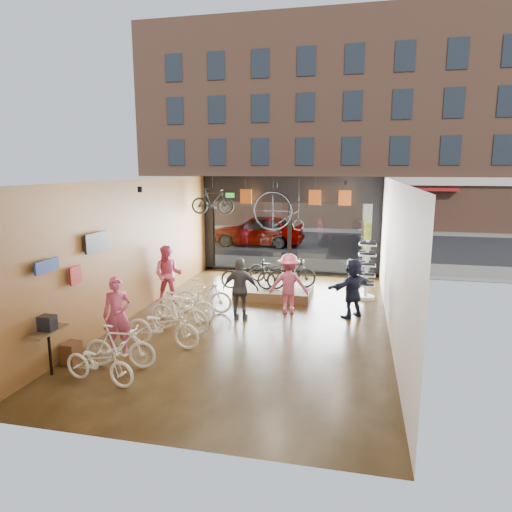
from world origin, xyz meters
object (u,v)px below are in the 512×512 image
(floor_bike_5, at_px, (203,296))
(customer_1, at_px, (168,275))
(floor_bike_0, at_px, (99,363))
(display_bike_right, at_px, (273,270))
(customer_5, at_px, (353,288))
(floor_bike_2, at_px, (163,327))
(street_car, at_px, (258,230))
(customer_2, at_px, (241,289))
(floor_bike_3, at_px, (180,312))
(display_bike_mid, at_px, (292,274))
(customer_3, at_px, (289,284))
(customer_0, at_px, (118,315))
(floor_bike_1, at_px, (120,346))
(sunglasses_rack, at_px, (367,270))
(display_platform, at_px, (274,291))
(hung_bike, at_px, (213,201))
(penny_farthing, at_px, (281,212))
(display_bike_left, at_px, (248,275))
(box_truck, at_px, (385,228))
(floor_bike_4, at_px, (185,304))

(floor_bike_5, xyz_separation_m, customer_1, (-1.36, 0.67, 0.40))
(floor_bike_0, xyz_separation_m, floor_bike_5, (0.51, 4.63, 0.09))
(floor_bike_0, height_order, display_bike_right, display_bike_right)
(customer_1, xyz_separation_m, customer_5, (5.55, -0.12, -0.06))
(floor_bike_2, height_order, customer_1, customer_1)
(floor_bike_2, bearing_deg, street_car, 6.95)
(customer_1, xyz_separation_m, customer_2, (2.56, -1.02, -0.04))
(floor_bike_3, distance_m, display_bike_mid, 4.39)
(customer_3, bearing_deg, customer_0, 42.48)
(floor_bike_1, height_order, sunglasses_rack, sunglasses_rack)
(floor_bike_1, relative_size, floor_bike_3, 0.90)
(display_bike_right, xyz_separation_m, customer_3, (0.87, -2.20, 0.11))
(floor_bike_1, relative_size, sunglasses_rack, 0.82)
(display_bike_right, distance_m, customer_2, 3.04)
(street_car, bearing_deg, customer_5, 24.72)
(display_platform, xyz_separation_m, hung_bike, (-2.63, 1.73, 2.78))
(customer_2, bearing_deg, display_bike_mid, -115.11)
(display_platform, height_order, penny_farthing, penny_farthing)
(customer_2, bearing_deg, street_car, -81.56)
(floor_bike_2, bearing_deg, sunglasses_rack, -38.82)
(display_platform, distance_m, display_bike_left, 1.08)
(box_truck, relative_size, floor_bike_3, 3.74)
(customer_1, bearing_deg, customer_2, -31.29)
(floor_bike_2, distance_m, display_bike_mid, 5.27)
(floor_bike_3, bearing_deg, floor_bike_2, -167.96)
(floor_bike_3, relative_size, display_platform, 0.72)
(box_truck, height_order, customer_3, box_truck)
(customer_0, bearing_deg, floor_bike_4, 55.45)
(customer_0, distance_m, penny_farthing, 8.32)
(box_truck, relative_size, penny_farthing, 3.53)
(floor_bike_0, height_order, customer_1, customer_1)
(floor_bike_4, xyz_separation_m, floor_bike_5, (0.26, 0.78, 0.04))
(display_bike_left, distance_m, customer_0, 5.27)
(box_truck, bearing_deg, customer_1, -124.53)
(display_bike_mid, bearing_deg, display_bike_right, 25.46)
(street_car, bearing_deg, floor_bike_3, 3.78)
(customer_3, bearing_deg, penny_farthing, -82.41)
(display_bike_mid, xyz_separation_m, display_bike_right, (-0.71, 0.59, -0.04))
(floor_bike_1, height_order, customer_5, customer_5)
(floor_bike_1, distance_m, hung_bike, 8.21)
(box_truck, xyz_separation_m, display_platform, (-3.86, -8.53, -1.12))
(display_bike_right, bearing_deg, floor_bike_5, 162.86)
(display_platform, height_order, customer_5, customer_5)
(display_bike_mid, height_order, customer_0, customer_0)
(customer_2, bearing_deg, floor_bike_2, 59.08)
(floor_bike_4, height_order, display_bike_left, display_bike_left)
(floor_bike_0, distance_m, hung_bike, 8.92)
(customer_1, relative_size, penny_farthing, 0.99)
(display_platform, xyz_separation_m, sunglasses_rack, (2.90, 0.31, 0.79))
(floor_bike_0, xyz_separation_m, customer_3, (2.92, 5.10, 0.46))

